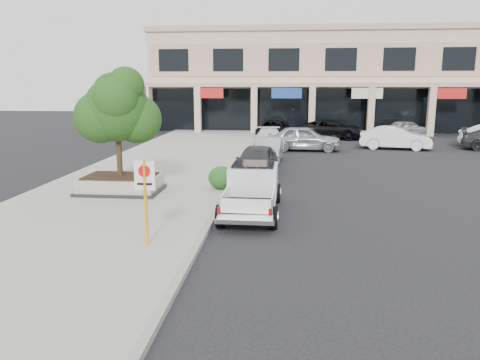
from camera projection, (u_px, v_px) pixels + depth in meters
The scene contains 17 objects.
ground at pixel (259, 226), 14.76m from camera, with size 120.00×120.00×0.00m, color black.
sidewalk at pixel (145, 181), 21.12m from camera, with size 8.00×52.00×0.15m, color gray.
curb at pixel (232, 183), 20.74m from camera, with size 0.20×52.00×0.15m, color gray.
strip_mall at pixel (360, 80), 46.12m from camera, with size 40.55×12.43×9.50m.
planter at pixel (121, 184), 18.64m from camera, with size 3.20×2.20×0.68m.
planter_tree at pixel (122, 109), 18.18m from camera, with size 2.90×2.55×4.00m.
no_parking_sign at pixel (145, 191), 12.25m from camera, with size 0.55×0.09×2.30m.
hedge at pixel (222, 178), 19.13m from camera, with size 1.10×0.99×0.94m, color #134212.
pickup_truck at pixel (251, 191), 16.01m from camera, with size 1.89×5.11×1.61m, color white, non-canonical shape.
curb_car_a at pixel (256, 161), 22.34m from camera, with size 1.79×4.44×1.51m, color #2B2D30.
curb_car_b at pixel (268, 150), 26.65m from camera, with size 1.45×4.15×1.37m, color #9D9FA4.
curb_car_c at pixel (269, 139), 32.02m from camera, with size 1.93×4.74×1.37m, color silver.
curb_car_d at pixel (273, 130), 38.01m from camera, with size 2.40×5.20×1.45m, color black.
lot_car_a at pixel (304, 138), 31.12m from camera, with size 1.96×4.87×1.66m, color #9DA1A4.
lot_car_b at pixel (395, 138), 31.84m from camera, with size 1.63×4.68×1.54m, color white.
lot_car_d at pixel (332, 129), 38.00m from camera, with size 2.51×5.44×1.51m, color black.
lot_car_e at pixel (407, 128), 39.84m from camera, with size 1.59×3.95×1.34m, color #ABAEB3.
Camera 1 is at (0.77, -14.16, 4.40)m, focal length 35.00 mm.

